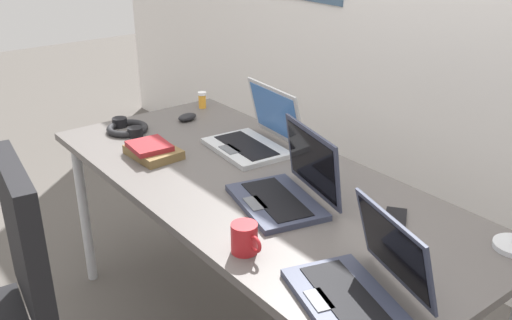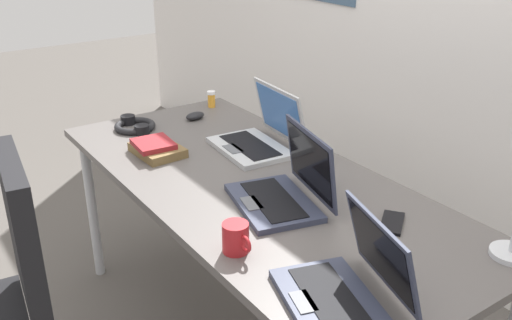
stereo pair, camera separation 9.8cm
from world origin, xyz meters
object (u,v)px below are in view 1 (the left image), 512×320
(headphones, at_px, (127,128))
(book_stack, at_px, (152,150))
(computer_mouse, at_px, (187,117))
(laptop_far_corner, at_px, (359,282))
(pill_bottle, at_px, (202,100))
(laptop_back_right, at_px, (255,137))
(cell_phone, at_px, (396,219))
(coffee_mug, at_px, (245,238))
(laptop_by_keyboard, at_px, (287,189))

(headphones, xyz_separation_m, book_stack, (0.31, -0.04, 0.01))
(computer_mouse, bearing_deg, book_stack, -58.66)
(laptop_far_corner, relative_size, headphones, 1.73)
(computer_mouse, bearing_deg, laptop_far_corner, -22.51)
(pill_bottle, bearing_deg, laptop_back_right, -11.01)
(cell_phone, relative_size, coffee_mug, 1.20)
(laptop_far_corner, bearing_deg, pill_bottle, 161.39)
(laptop_by_keyboard, distance_m, pill_bottle, 1.04)
(book_stack, bearing_deg, cell_phone, 21.29)
(cell_phone, bearing_deg, laptop_far_corner, -99.30)
(laptop_back_right, distance_m, laptop_by_keyboard, 0.48)
(computer_mouse, bearing_deg, headphones, -106.92)
(cell_phone, bearing_deg, coffee_mug, -143.36)
(laptop_far_corner, bearing_deg, cell_phone, 117.00)
(computer_mouse, distance_m, pill_bottle, 0.19)
(laptop_far_corner, relative_size, computer_mouse, 3.87)
(headphones, distance_m, pill_bottle, 0.44)
(laptop_by_keyboard, bearing_deg, laptop_back_right, 154.84)
(laptop_far_corner, height_order, coffee_mug, laptop_far_corner)
(computer_mouse, relative_size, cell_phone, 0.71)
(headphones, bearing_deg, pill_bottle, 99.15)
(laptop_by_keyboard, height_order, coffee_mug, laptop_by_keyboard)
(cell_phone, height_order, coffee_mug, coffee_mug)
(laptop_far_corner, height_order, headphones, laptop_far_corner)
(laptop_back_right, height_order, laptop_far_corner, laptop_back_right)
(book_stack, bearing_deg, coffee_mug, -9.04)
(computer_mouse, xyz_separation_m, book_stack, (0.27, -0.32, 0.01))
(computer_mouse, height_order, cell_phone, computer_mouse)
(laptop_by_keyboard, xyz_separation_m, headphones, (-0.92, -0.12, -0.03))
(laptop_by_keyboard, relative_size, pill_bottle, 4.90)
(laptop_by_keyboard, xyz_separation_m, cell_phone, (0.30, 0.19, -0.04))
(laptop_back_right, bearing_deg, coffee_mug, -39.97)
(laptop_far_corner, relative_size, coffee_mug, 3.29)
(headphones, bearing_deg, cell_phone, 14.24)
(pill_bottle, bearing_deg, headphones, -80.85)
(laptop_far_corner, xyz_separation_m, computer_mouse, (-1.37, 0.34, -0.03))
(laptop_far_corner, distance_m, headphones, 1.41)
(computer_mouse, relative_size, headphones, 0.45)
(cell_phone, bearing_deg, headphones, 157.95)
(book_stack, relative_size, coffee_mug, 1.92)
(laptop_far_corner, distance_m, book_stack, 1.10)
(cell_phone, bearing_deg, book_stack, 164.99)
(headphones, relative_size, coffee_mug, 1.89)
(pill_bottle, relative_size, coffee_mug, 0.70)
(cell_phone, distance_m, pill_bottle, 1.29)
(laptop_by_keyboard, distance_m, book_stack, 0.63)
(laptop_back_right, bearing_deg, computer_mouse, -174.24)
(laptop_by_keyboard, height_order, cell_phone, laptop_by_keyboard)
(laptop_by_keyboard, bearing_deg, computer_mouse, 169.82)
(laptop_back_right, relative_size, cell_phone, 2.65)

